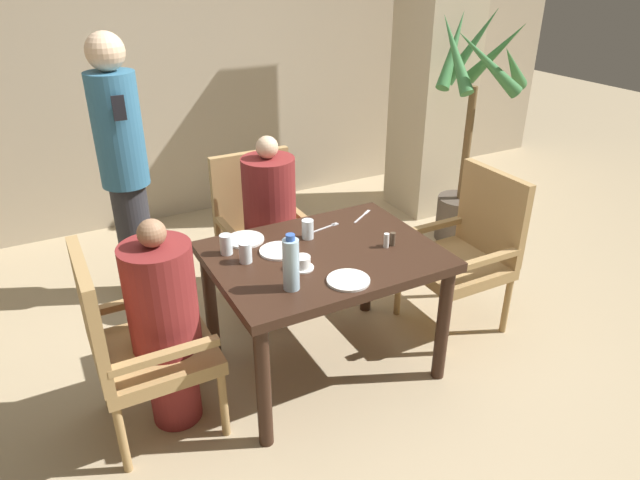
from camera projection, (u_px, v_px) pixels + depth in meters
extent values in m
plane|color=tan|center=(324.00, 365.00, 3.22)|extent=(16.00, 16.00, 0.00)
cube|color=tan|center=(178.00, 49.00, 4.54)|extent=(8.00, 0.06, 2.80)
cube|color=#BCAD8E|center=(436.00, 53.00, 4.67)|extent=(0.53, 0.53, 2.70)
cube|color=#331E14|center=(324.00, 256.00, 2.91)|extent=(1.14, 0.87, 0.05)
cylinder|color=#331E14|center=(263.00, 387.00, 2.56)|extent=(0.07, 0.07, 0.67)
cylinder|color=#331E14|center=(443.00, 325.00, 2.99)|extent=(0.07, 0.07, 0.67)
cylinder|color=#331E14|center=(211.00, 306.00, 3.15)|extent=(0.07, 0.07, 0.67)
cylinder|color=#331E14|center=(367.00, 264.00, 3.58)|extent=(0.07, 0.07, 0.67)
cube|color=#A88451|center=(156.00, 353.00, 2.67)|extent=(0.52, 0.52, 0.07)
cube|color=#A88451|center=(90.00, 314.00, 2.43)|extent=(0.05, 0.52, 0.52)
cube|color=#A88451|center=(140.00, 300.00, 2.79)|extent=(0.47, 0.04, 0.04)
cube|color=#A88451|center=(165.00, 355.00, 2.40)|extent=(0.47, 0.04, 0.04)
cylinder|color=#A88451|center=(195.00, 350.00, 3.05)|extent=(0.04, 0.04, 0.37)
cylinder|color=#A88451|center=(224.00, 404.00, 2.68)|extent=(0.04, 0.04, 0.37)
cylinder|color=#A88451|center=(104.00, 377.00, 2.85)|extent=(0.04, 0.04, 0.37)
cylinder|color=#A88451|center=(122.00, 439.00, 2.49)|extent=(0.04, 0.04, 0.37)
cylinder|color=maroon|center=(174.00, 380.00, 2.78)|extent=(0.24, 0.24, 0.44)
cylinder|color=maroon|center=(161.00, 297.00, 2.56)|extent=(0.32, 0.32, 0.51)
sphere|color=#997051|center=(152.00, 233.00, 2.41)|extent=(0.12, 0.12, 0.12)
cube|color=#A88451|center=(268.00, 246.00, 3.63)|extent=(0.52, 0.52, 0.07)
cube|color=#A88451|center=(251.00, 191.00, 3.69)|extent=(0.52, 0.05, 0.52)
cube|color=#A88451|center=(301.00, 217.00, 3.67)|extent=(0.04, 0.47, 0.04)
cube|color=#A88451|center=(230.00, 232.00, 3.46)|extent=(0.04, 0.47, 0.04)
cylinder|color=#A88451|center=(317.00, 284.00, 3.65)|extent=(0.04, 0.04, 0.37)
cylinder|color=#A88451|center=(249.00, 303.00, 3.45)|extent=(0.04, 0.04, 0.37)
cylinder|color=#A88451|center=(286.00, 254.00, 4.02)|extent=(0.04, 0.04, 0.37)
cylinder|color=#A88451|center=(224.00, 269.00, 3.82)|extent=(0.04, 0.04, 0.37)
cylinder|color=maroon|center=(273.00, 276.00, 3.67)|extent=(0.24, 0.24, 0.44)
cylinder|color=maroon|center=(269.00, 203.00, 3.44)|extent=(0.32, 0.32, 0.57)
sphere|color=beige|center=(267.00, 147.00, 3.28)|extent=(0.13, 0.13, 0.13)
cube|color=#A88451|center=(455.00, 265.00, 3.41)|extent=(0.52, 0.52, 0.07)
cube|color=#A88451|center=(492.00, 213.00, 3.38)|extent=(0.05, 0.52, 0.52)
cube|color=#A88451|center=(486.00, 260.00, 3.15)|extent=(0.47, 0.04, 0.04)
cube|color=#A88451|center=(432.00, 227.00, 3.53)|extent=(0.47, 0.04, 0.04)
cylinder|color=#A88451|center=(445.00, 327.00, 3.23)|extent=(0.04, 0.04, 0.37)
cylinder|color=#A88451|center=(398.00, 289.00, 3.60)|extent=(0.04, 0.04, 0.37)
cylinder|color=#A88451|center=(506.00, 305.00, 3.43)|extent=(0.04, 0.04, 0.37)
cylinder|color=#A88451|center=(456.00, 271.00, 3.79)|extent=(0.04, 0.04, 0.37)
cylinder|color=#2D2D33|center=(136.00, 241.00, 3.72)|extent=(0.22, 0.22, 0.80)
cylinder|color=teal|center=(118.00, 130.00, 3.38)|extent=(0.29, 0.29, 0.68)
sphere|color=beige|center=(105.00, 51.00, 3.18)|extent=(0.22, 0.22, 0.22)
cube|color=black|center=(119.00, 108.00, 3.17)|extent=(0.07, 0.01, 0.14)
cylinder|color=#4C4238|center=(458.00, 218.00, 4.58)|extent=(0.35, 0.35, 0.35)
cylinder|color=brown|center=(467.00, 145.00, 4.31)|extent=(0.06, 0.06, 0.87)
cone|color=#38753D|center=(496.00, 52.00, 4.13)|extent=(0.19, 0.51, 0.50)
cone|color=#38753D|center=(472.00, 46.00, 4.14)|extent=(0.41, 0.27, 0.57)
cone|color=#38753D|center=(453.00, 49.00, 4.08)|extent=(0.42, 0.32, 0.55)
cone|color=#38753D|center=(455.00, 53.00, 3.94)|extent=(0.15, 0.46, 0.54)
cone|color=#38753D|center=(488.00, 63.00, 3.82)|extent=(0.51, 0.31, 0.48)
cone|color=#38753D|center=(514.00, 67.00, 3.91)|extent=(0.54, 0.37, 0.40)
cylinder|color=white|center=(279.00, 251.00, 2.90)|extent=(0.20, 0.20, 0.01)
cylinder|color=white|center=(348.00, 280.00, 2.64)|extent=(0.20, 0.20, 0.01)
cylinder|color=white|center=(245.00, 239.00, 3.01)|extent=(0.20, 0.20, 0.01)
cylinder|color=white|center=(302.00, 268.00, 2.75)|extent=(0.12, 0.12, 0.01)
cylinder|color=white|center=(302.00, 262.00, 2.73)|extent=(0.08, 0.08, 0.06)
cylinder|color=#A3C6DB|center=(291.00, 265.00, 2.53)|extent=(0.08, 0.08, 0.25)
cylinder|color=#3359B2|center=(290.00, 237.00, 2.47)|extent=(0.04, 0.04, 0.03)
cylinder|color=silver|center=(308.00, 229.00, 3.02)|extent=(0.06, 0.06, 0.10)
cylinder|color=silver|center=(245.00, 252.00, 2.78)|extent=(0.06, 0.06, 0.10)
cylinder|color=silver|center=(226.00, 244.00, 2.86)|extent=(0.06, 0.06, 0.10)
cylinder|color=white|center=(386.00, 240.00, 2.93)|extent=(0.03, 0.03, 0.08)
cylinder|color=#4C3D2D|center=(393.00, 239.00, 2.95)|extent=(0.03, 0.03, 0.07)
cube|color=silver|center=(323.00, 228.00, 3.14)|extent=(0.17, 0.04, 0.00)
cube|color=silver|center=(335.00, 224.00, 3.19)|extent=(0.04, 0.03, 0.00)
cube|color=silver|center=(361.00, 217.00, 3.27)|extent=(0.15, 0.10, 0.00)
cube|color=silver|center=(367.00, 212.00, 3.34)|extent=(0.06, 0.05, 0.00)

